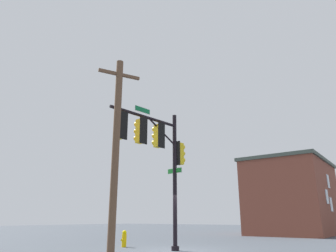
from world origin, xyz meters
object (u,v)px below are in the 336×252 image
signal_pole_assembly (157,148)px  brick_building (292,197)px  fire_hydrant (124,239)px  utility_pole (116,148)px

signal_pole_assembly → brick_building: brick_building is taller
signal_pole_assembly → fire_hydrant: signal_pole_assembly is taller
utility_pole → fire_hydrant: bearing=-140.9°
signal_pole_assembly → brick_building: bearing=178.3°
brick_building → fire_hydrant: bearing=-10.9°
signal_pole_assembly → utility_pole: size_ratio=0.83×
signal_pole_assembly → brick_building: size_ratio=0.65×
fire_hydrant → brick_building: 19.23m
signal_pole_assembly → utility_pole: bearing=4.0°
utility_pole → fire_hydrant: (-3.97, -3.23, -3.65)m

